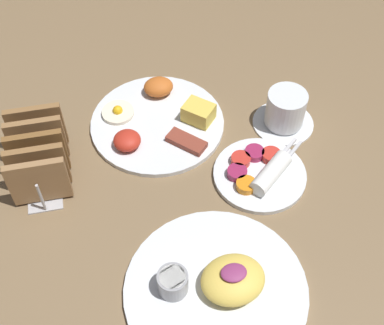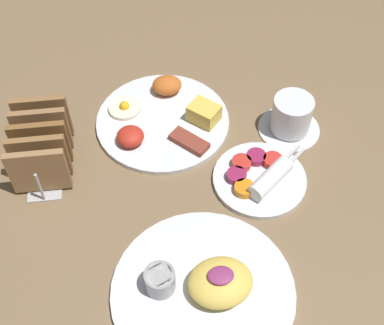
# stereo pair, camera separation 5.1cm
# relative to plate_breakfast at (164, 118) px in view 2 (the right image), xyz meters

# --- Properties ---
(ground_plane) EXTENTS (3.00, 3.00, 0.00)m
(ground_plane) POSITION_rel_plate_breakfast_xyz_m (-0.01, -0.17, -0.01)
(ground_plane) COLOR brown
(plate_breakfast) EXTENTS (0.26, 0.26, 0.05)m
(plate_breakfast) POSITION_rel_plate_breakfast_xyz_m (0.00, 0.00, 0.00)
(plate_breakfast) COLOR white
(plate_breakfast) RESTS_ON ground_plane
(plate_condiments) EXTENTS (0.18, 0.17, 0.04)m
(plate_condiments) POSITION_rel_plate_breakfast_xyz_m (0.16, -0.17, 0.00)
(plate_condiments) COLOR white
(plate_condiments) RESTS_ON ground_plane
(plate_foreground) EXTENTS (0.29, 0.29, 0.06)m
(plate_foreground) POSITION_rel_plate_breakfast_xyz_m (0.03, -0.37, 0.00)
(plate_foreground) COLOR white
(plate_foreground) RESTS_ON ground_plane
(toast_rack) EXTENTS (0.10, 0.18, 0.10)m
(toast_rack) POSITION_rel_plate_breakfast_xyz_m (-0.23, -0.08, 0.04)
(toast_rack) COLOR #B7B7BC
(toast_rack) RESTS_ON ground_plane
(coffee_cup) EXTENTS (0.12, 0.12, 0.08)m
(coffee_cup) POSITION_rel_plate_breakfast_xyz_m (0.24, -0.05, 0.02)
(coffee_cup) COLOR white
(coffee_cup) RESTS_ON ground_plane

